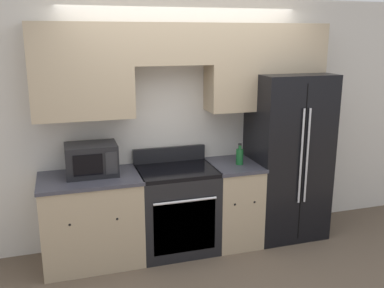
{
  "coord_description": "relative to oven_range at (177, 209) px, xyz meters",
  "views": [
    {
      "loc": [
        -1.25,
        -3.73,
        2.22
      ],
      "look_at": [
        0.0,
        0.31,
        1.14
      ],
      "focal_mm": 40.0,
      "sensor_mm": 36.0,
      "label": 1
    }
  ],
  "objects": [
    {
      "name": "ground_plane",
      "position": [
        0.17,
        -0.31,
        -0.45
      ],
      "size": [
        12.0,
        12.0,
        0.0
      ],
      "primitive_type": "plane",
      "color": "brown"
    },
    {
      "name": "wall_back",
      "position": [
        0.18,
        0.28,
        1.09
      ],
      "size": [
        8.0,
        0.39,
        2.6
      ],
      "color": "beige",
      "rests_on": "ground_plane"
    },
    {
      "name": "lower_cabinets_left",
      "position": [
        -0.87,
        -0.0,
        -0.0
      ],
      "size": [
        0.98,
        0.64,
        0.89
      ],
      "color": "tan",
      "rests_on": "ground_plane"
    },
    {
      "name": "lower_cabinets_right",
      "position": [
        0.64,
        -0.0,
        -0.0
      ],
      "size": [
        0.51,
        0.64,
        0.89
      ],
      "color": "tan",
      "rests_on": "ground_plane"
    },
    {
      "name": "oven_range",
      "position": [
        0.0,
        0.0,
        0.0
      ],
      "size": [
        0.79,
        0.65,
        1.05
      ],
      "color": "black",
      "rests_on": "ground_plane"
    },
    {
      "name": "refrigerator",
      "position": [
        1.28,
        0.04,
        0.46
      ],
      "size": [
        0.81,
        0.73,
        1.83
      ],
      "color": "black",
      "rests_on": "ground_plane"
    },
    {
      "name": "microwave",
      "position": [
        -0.84,
        0.06,
        0.6
      ],
      "size": [
        0.49,
        0.36,
        0.31
      ],
      "color": "black",
      "rests_on": "lower_cabinets_left"
    },
    {
      "name": "bottle",
      "position": [
        0.68,
        -0.05,
        0.53
      ],
      "size": [
        0.08,
        0.08,
        0.23
      ],
      "color": "#195928",
      "rests_on": "lower_cabinets_right"
    }
  ]
}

